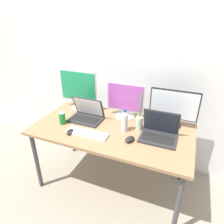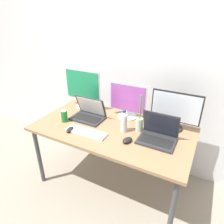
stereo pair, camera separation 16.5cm
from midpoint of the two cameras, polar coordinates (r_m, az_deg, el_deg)
name	(u,v)px [view 1 (the left image)]	position (r m, az deg, el deg)	size (l,w,h in m)	color
ground_plane	(112,182)	(2.48, -2.02, -19.42)	(16.00, 16.00, 0.00)	gray
wall_back	(132,60)	(2.32, 3.61, 14.54)	(7.00, 0.08, 2.60)	silver
work_desk	(112,133)	(2.05, -2.32, -6.09)	(1.58, 0.82, 0.74)	#424247
monitor_left	(78,88)	(2.37, -11.57, 6.59)	(0.46, 0.19, 0.46)	silver
monitor_center	(125,100)	(2.15, 1.61, 3.32)	(0.41, 0.21, 0.38)	silver
monitor_right	(174,107)	(2.03, 14.97, 1.24)	(0.47, 0.20, 0.38)	black
laptop_silver	(87,115)	(2.18, -9.38, -0.77)	(0.35, 0.24, 0.24)	#2D2D33
laptop_secondary	(159,132)	(1.87, 10.88, -5.66)	(0.33, 0.25, 0.26)	#2D2D33
keyboard_main	(87,133)	(1.93, -9.62, -6.13)	(0.41, 0.12, 0.02)	white
mouse_by_keyboard	(130,139)	(1.81, 2.46, -7.86)	(0.07, 0.11, 0.04)	black
mouse_by_laptop	(70,132)	(1.98, -14.27, -5.52)	(0.06, 0.10, 0.03)	black
water_bottle	(125,121)	(1.92, 1.16, -2.72)	(0.06, 0.06, 0.23)	silver
soda_can_near_keyboard	(62,118)	(2.14, -16.19, -1.79)	(0.07, 0.07, 0.13)	#197F33
bamboo_vase	(139,122)	(1.96, 5.44, -2.93)	(0.07, 0.07, 0.37)	#B2D1B7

